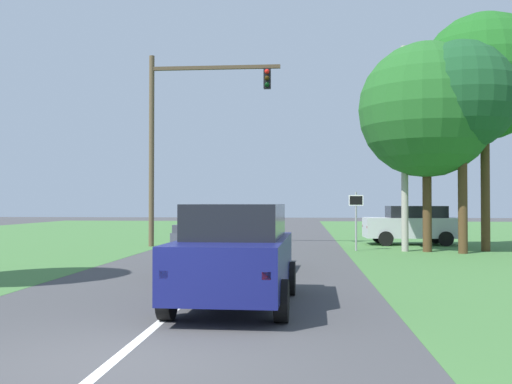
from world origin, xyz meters
TOP-DOWN VIEW (x-y plane):
  - ground_plane at (0.00, 9.87)m, footprint 120.00×120.00m
  - red_suv_near at (1.08, 3.99)m, footprint 2.27×4.67m
  - pickup_truck_lead at (0.24, 9.30)m, footprint 2.47×5.43m
  - traffic_light at (-3.20, 18.66)m, footprint 6.02×0.40m
  - keep_moving_sign at (4.55, 16.98)m, footprint 0.60×0.09m
  - oak_tree_right at (7.39, 16.73)m, footprint 5.51×5.51m
  - crossing_suv_far at (7.53, 20.75)m, footprint 4.46×2.18m
  - utility_pole_right at (6.52, 16.85)m, footprint 0.28×0.28m
  - extra_tree_1 at (8.61, 16.03)m, footprint 4.37×4.37m
  - extra_tree_2 at (9.84, 17.21)m, footprint 5.22×5.22m

SIDE VIEW (x-z plane):
  - ground_plane at x=0.00m, z-range 0.00..0.00m
  - crossing_suv_far at x=7.53m, z-range 0.04..1.89m
  - pickup_truck_lead at x=0.24m, z-range 0.02..1.93m
  - red_suv_near at x=1.08m, z-range 0.04..2.01m
  - keep_moving_sign at x=4.55m, z-range 0.34..2.79m
  - utility_pole_right at x=6.52m, z-range 0.00..8.45m
  - traffic_light at x=-3.20m, z-range 1.22..9.96m
  - oak_tree_right at x=7.39m, z-range 1.50..10.04m
  - extra_tree_1 at x=8.61m, z-range 2.00..10.41m
  - extra_tree_2 at x=9.84m, z-range 2.28..12.09m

